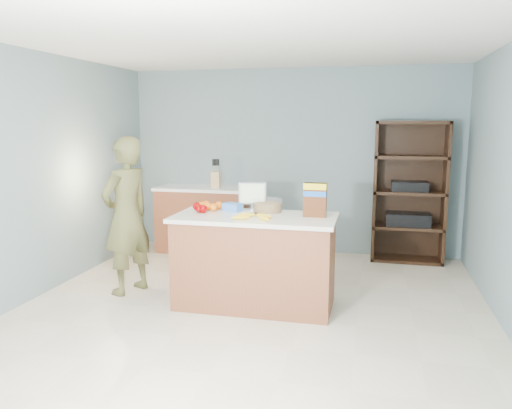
% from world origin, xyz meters
% --- Properties ---
extents(floor, '(4.50, 5.00, 0.02)m').
position_xyz_m(floor, '(0.00, 0.00, 0.00)').
color(floor, beige).
rests_on(floor, ground).
extents(walls, '(4.52, 5.02, 2.51)m').
position_xyz_m(walls, '(0.00, 0.00, 1.65)').
color(walls, slate).
rests_on(walls, ground).
extents(counter_peninsula, '(1.56, 0.76, 0.90)m').
position_xyz_m(counter_peninsula, '(0.00, 0.30, 0.42)').
color(counter_peninsula, brown).
rests_on(counter_peninsula, ground).
extents(back_cabinet, '(1.24, 0.62, 0.90)m').
position_xyz_m(back_cabinet, '(-1.20, 2.20, 0.45)').
color(back_cabinet, brown).
rests_on(back_cabinet, ground).
extents(shelving_unit, '(0.90, 0.40, 1.80)m').
position_xyz_m(shelving_unit, '(1.55, 2.35, 0.86)').
color(shelving_unit, black).
rests_on(shelving_unit, ground).
extents(person, '(0.58, 0.70, 1.64)m').
position_xyz_m(person, '(-1.39, 0.38, 0.82)').
color(person, brown).
rests_on(person, ground).
extents(knife_block, '(0.12, 0.10, 0.31)m').
position_xyz_m(knife_block, '(-0.99, 2.16, 1.02)').
color(knife_block, tan).
rests_on(knife_block, back_cabinet).
extents(envelopes, '(0.32, 0.22, 0.00)m').
position_xyz_m(envelopes, '(-0.00, 0.39, 0.90)').
color(envelopes, white).
rests_on(envelopes, counter_peninsula).
extents(bananas, '(0.39, 0.26, 0.04)m').
position_xyz_m(bananas, '(0.02, 0.15, 0.92)').
color(bananas, yellow).
rests_on(bananas, counter_peninsula).
extents(apples, '(0.20, 0.21, 0.08)m').
position_xyz_m(apples, '(-0.58, 0.36, 0.94)').
color(apples, '#850001').
rests_on(apples, counter_peninsula).
extents(oranges, '(0.25, 0.22, 0.08)m').
position_xyz_m(oranges, '(-0.54, 0.50, 0.94)').
color(oranges, orange).
rests_on(oranges, counter_peninsula).
extents(blue_carton, '(0.21, 0.17, 0.08)m').
position_xyz_m(blue_carton, '(-0.27, 0.49, 0.94)').
color(blue_carton, blue).
rests_on(blue_carton, counter_peninsula).
extents(salad_bowl, '(0.30, 0.30, 0.13)m').
position_xyz_m(salad_bowl, '(0.08, 0.53, 0.96)').
color(salad_bowl, '#267219').
rests_on(salad_bowl, counter_peninsula).
extents(tv, '(0.28, 0.12, 0.28)m').
position_xyz_m(tv, '(-0.10, 0.60, 1.06)').
color(tv, silver).
rests_on(tv, counter_peninsula).
extents(cereal_box, '(0.22, 0.08, 0.32)m').
position_xyz_m(cereal_box, '(0.57, 0.37, 1.09)').
color(cereal_box, '#592B14').
rests_on(cereal_box, counter_peninsula).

